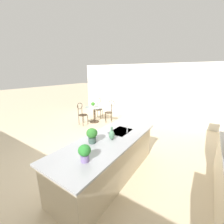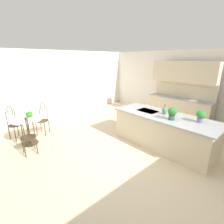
# 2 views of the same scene
# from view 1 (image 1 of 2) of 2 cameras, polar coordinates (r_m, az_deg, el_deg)

# --- Properties ---
(ground_plane) EXTENTS (40.00, 40.00, 0.00)m
(ground_plane) POSITION_cam_1_polar(r_m,az_deg,el_deg) (4.33, -8.76, -17.29)
(ground_plane) COLOR beige
(wall_left_window) EXTENTS (0.12, 7.80, 2.70)m
(wall_left_window) POSITION_cam_1_polar(r_m,az_deg,el_deg) (7.40, 13.77, 7.51)
(wall_left_window) COLOR silver
(wall_left_window) RESTS_ON ground
(kitchen_island) EXTENTS (2.80, 1.06, 0.92)m
(kitchen_island) POSITION_cam_1_polar(r_m,az_deg,el_deg) (3.43, -1.58, -17.58)
(kitchen_island) COLOR beige
(kitchen_island) RESTS_ON ground
(bistro_table) EXTENTS (0.80, 0.80, 0.74)m
(bistro_table) POSITION_cam_1_polar(r_m,az_deg,el_deg) (6.91, -7.01, -0.37)
(bistro_table) COLOR #3D2D1E
(bistro_table) RESTS_ON ground
(chair_near_window) EXTENTS (0.50, 0.42, 1.04)m
(chair_near_window) POSITION_cam_1_polar(r_m,az_deg,el_deg) (6.56, -11.77, -0.32)
(chair_near_window) COLOR #3D2D1E
(chair_near_window) RESTS_ON ground
(chair_by_island) EXTENTS (0.52, 0.49, 1.04)m
(chair_by_island) POSITION_cam_1_polar(r_m,az_deg,el_deg) (7.48, -5.09, 1.91)
(chair_by_island) COLOR #3D2D1E
(chair_by_island) RESTS_ON ground
(chair_toward_desk) EXTENTS (0.54, 0.54, 1.04)m
(chair_toward_desk) POSITION_cam_1_polar(r_m,az_deg,el_deg) (6.86, -0.93, 0.71)
(chair_toward_desk) COLOR #3D2D1E
(chair_toward_desk) RESTS_ON ground
(sink_faucet) EXTENTS (0.02, 0.02, 0.22)m
(sink_faucet) POSITION_cam_1_polar(r_m,az_deg,el_deg) (3.49, 6.04, -6.47)
(sink_faucet) COLOR #B2B5BA
(sink_faucet) RESTS_ON kitchen_island
(potted_plant_on_table) EXTENTS (0.19, 0.19, 0.26)m
(potted_plant_on_table) POSITION_cam_1_polar(r_m,az_deg,el_deg) (6.67, -7.50, 2.96)
(potted_plant_on_table) COLOR beige
(potted_plant_on_table) RESTS_ON bistro_table
(potted_plant_counter_far) EXTENTS (0.21, 0.21, 0.29)m
(potted_plant_counter_far) POSITION_cam_1_polar(r_m,az_deg,el_deg) (2.46, -10.74, -15.22)
(potted_plant_counter_far) COLOR #7A669E
(potted_plant_counter_far) RESTS_ON kitchen_island
(potted_plant_counter_near) EXTENTS (0.23, 0.23, 0.32)m
(potted_plant_counter_near) POSITION_cam_1_polar(r_m,az_deg,el_deg) (3.01, -7.90, -8.80)
(potted_plant_counter_near) COLOR #385147
(potted_plant_counter_near) RESTS_ON kitchen_island
(vase_on_counter) EXTENTS (0.13, 0.13, 0.29)m
(vase_on_counter) POSITION_cam_1_polar(r_m,az_deg,el_deg) (3.15, -0.12, -8.92)
(vase_on_counter) COLOR #4C7A5B
(vase_on_counter) RESTS_ON kitchen_island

